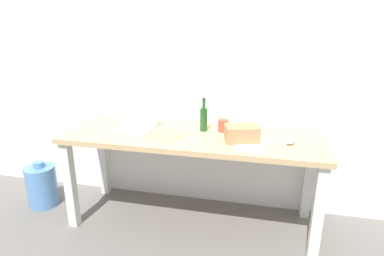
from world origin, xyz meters
The scene contains 11 objects.
ground_plane centered at (0.00, 0.00, 0.00)m, with size 8.00×8.00×0.00m, color slate.
back_wall centered at (0.00, 0.39, 1.30)m, with size 5.20×0.08×2.60m, color white.
desk centered at (0.00, 0.00, 0.66)m, with size 1.94×0.66×0.76m.
laptop_left centered at (-0.46, 0.03, 0.80)m, with size 0.31×0.23×0.21m.
beer_bottle centered at (0.07, 0.10, 0.86)m, with size 0.06×0.06×0.26m.
computer_mouse centered at (0.71, -0.04, 0.77)m, with size 0.06×0.10×0.03m, color silver.
cardboard_box centered at (0.38, -0.06, 0.81)m, with size 0.23×0.17×0.11m, color tan.
coffee_mug centered at (0.22, 0.12, 0.80)m, with size 0.08×0.08×0.10m, color #D84C38.
paper_yellow_folder centered at (-0.18, -0.07, 0.76)m, with size 0.21×0.30×0.00m, color #F4E06B.
paper_sheet_front_right centered at (0.46, -0.11, 0.76)m, with size 0.21×0.30×0.00m, color white.
water_cooler_jug centered at (-1.35, -0.06, 0.19)m, with size 0.26×0.26×0.42m.
Camera 1 is at (0.52, -2.25, 1.57)m, focal length 30.23 mm.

